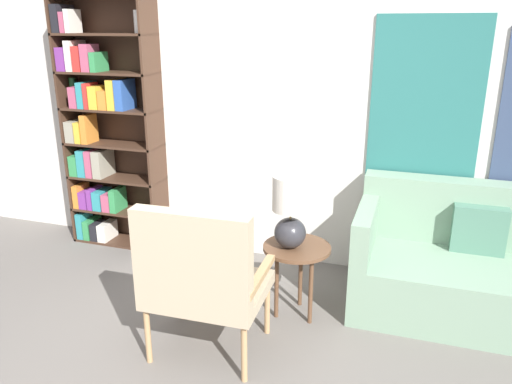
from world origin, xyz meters
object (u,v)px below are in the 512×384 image
at_px(side_table, 297,255).
at_px(armchair, 201,275).
at_px(bookshelf, 103,129).
at_px(couch, 475,269).
at_px(table_lamp, 291,210).

bearing_deg(side_table, armchair, -122.43).
bearing_deg(bookshelf, side_table, -19.97).
bearing_deg(couch, side_table, -158.91).
height_order(side_table, table_lamp, table_lamp).
distance_m(couch, side_table, 1.27).
height_order(armchair, table_lamp, table_lamp).
relative_size(bookshelf, table_lamp, 4.39).
height_order(bookshelf, side_table, bookshelf).
xyz_separation_m(couch, table_lamp, (-1.22, -0.48, 0.47)).
relative_size(couch, table_lamp, 3.29).
xyz_separation_m(armchair, couch, (1.59, 1.11, -0.24)).
bearing_deg(table_lamp, bookshelf, 158.84).
bearing_deg(armchair, bookshelf, 138.56).
xyz_separation_m(bookshelf, side_table, (1.96, -0.71, -0.61)).
xyz_separation_m(couch, side_table, (-1.18, -0.45, 0.14)).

